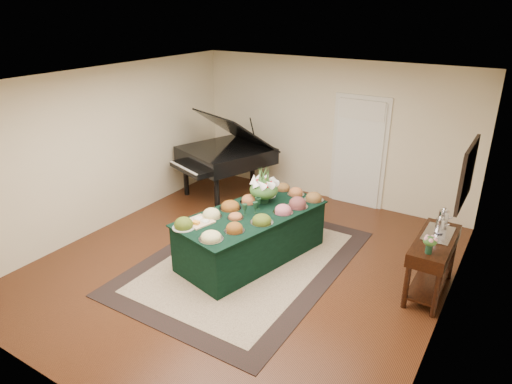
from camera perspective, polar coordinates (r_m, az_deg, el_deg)
The scene contains 14 objects.
ground at distance 6.95m, azimuth -1.32°, elevation -8.83°, with size 6.00×6.00×0.00m, color black.
area_rug at distance 6.98m, azimuth -1.24°, elevation -8.64°, with size 2.68×3.75×0.01m.
kitchen_doorway at distance 8.75m, azimuth 12.71°, elevation 4.76°, with size 1.05×0.07×2.10m.
buffet_table at distance 6.90m, azimuth -0.57°, elevation -5.42°, with size 1.59×2.47×0.76m.
food_platters at distance 6.75m, azimuth -0.12°, elevation -2.08°, with size 1.43×2.31×0.13m.
cutting_board at distance 6.49m, azimuth -7.08°, elevation -3.47°, with size 0.42×0.42×0.10m.
green_goblets at distance 6.73m, azimuth -0.25°, elevation -1.73°, with size 0.16×0.38×0.18m.
floral_centerpiece at distance 6.97m, azimuth 0.99°, elevation 0.73°, with size 0.46×0.46×0.46m.
grand_piano at distance 8.95m, azimuth -3.85°, elevation 4.70°, with size 1.94×2.04×1.75m.
wicker_basket at distance 8.29m, azimuth -3.28°, elevation -2.48°, with size 0.37×0.37×0.23m, color olive.
mahogany_sideboard at distance 6.42m, azimuth 21.31°, elevation -6.94°, with size 0.45×1.19×0.82m.
tea_service at distance 6.50m, azimuth 22.14°, elevation -3.64°, with size 0.34×0.58×0.30m.
pink_bouquet at distance 5.89m, azimuth 20.92°, elevation -5.82°, with size 0.19×0.19×0.24m.
wall_painting at distance 5.95m, azimuth 24.89°, elevation 2.08°, with size 0.05×0.95×0.75m.
Camera 1 is at (3.26, -4.95, 3.63)m, focal length 32.00 mm.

